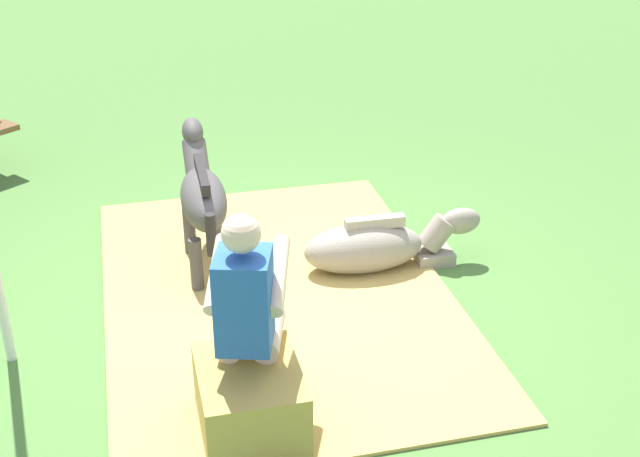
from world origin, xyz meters
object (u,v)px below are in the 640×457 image
at_px(person_seated, 248,307).
at_px(hay_bale, 250,401).
at_px(pony_standing, 202,195).
at_px(pony_lying, 377,245).

bearing_deg(person_seated, hay_bale, 168.60).
relative_size(hay_bale, pony_standing, 0.49).
xyz_separation_m(hay_bale, pony_lying, (1.58, -1.20, -0.01)).
bearing_deg(pony_lying, pony_standing, 73.74).
distance_m(hay_bale, pony_lying, 1.99).
bearing_deg(hay_bale, pony_standing, 0.21).
height_order(person_seated, pony_lying, person_seated).
xyz_separation_m(person_seated, pony_lying, (1.43, -1.17, -0.51)).
xyz_separation_m(pony_standing, pony_lying, (-0.35, -1.21, -0.38)).
distance_m(person_seated, pony_standing, 1.78).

